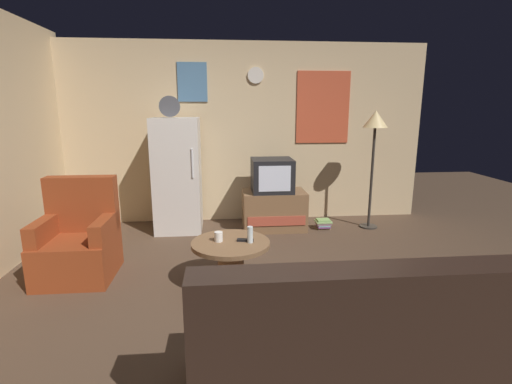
{
  "coord_description": "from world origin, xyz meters",
  "views": [
    {
      "loc": [
        -0.32,
        -3.01,
        1.65
      ],
      "look_at": [
        0.04,
        0.9,
        0.75
      ],
      "focal_mm": 26.52,
      "sensor_mm": 36.0,
      "label": 1
    }
  ],
  "objects_px": {
    "wine_glass": "(250,235)",
    "couch": "(348,354)",
    "crt_tv": "(272,175)",
    "standing_lamp": "(375,128)",
    "book_stack": "(323,224)",
    "tv_stand": "(274,210)",
    "armchair": "(79,243)",
    "fridge": "(178,175)",
    "mug_ceramic_white": "(219,237)",
    "coffee_table": "(231,264)",
    "remote_control": "(245,240)"
  },
  "relations": [
    {
      "from": "wine_glass",
      "to": "couch",
      "type": "height_order",
      "value": "couch"
    },
    {
      "from": "crt_tv",
      "to": "couch",
      "type": "distance_m",
      "value": 3.17
    },
    {
      "from": "standing_lamp",
      "to": "book_stack",
      "type": "distance_m",
      "value": 1.44
    },
    {
      "from": "tv_stand",
      "to": "book_stack",
      "type": "distance_m",
      "value": 0.7
    },
    {
      "from": "crt_tv",
      "to": "armchair",
      "type": "height_order",
      "value": "crt_tv"
    },
    {
      "from": "fridge",
      "to": "couch",
      "type": "height_order",
      "value": "fridge"
    },
    {
      "from": "book_stack",
      "to": "fridge",
      "type": "bearing_deg",
      "value": 175.28
    },
    {
      "from": "crt_tv",
      "to": "mug_ceramic_white",
      "type": "bearing_deg",
      "value": -113.42
    },
    {
      "from": "armchair",
      "to": "wine_glass",
      "type": "bearing_deg",
      "value": -14.27
    },
    {
      "from": "couch",
      "to": "book_stack",
      "type": "xyz_separation_m",
      "value": [
        0.7,
        3.06,
        -0.24
      ]
    },
    {
      "from": "fridge",
      "to": "standing_lamp",
      "type": "xyz_separation_m",
      "value": [
        2.6,
        -0.14,
        0.6
      ]
    },
    {
      "from": "fridge",
      "to": "armchair",
      "type": "distance_m",
      "value": 1.64
    },
    {
      "from": "wine_glass",
      "to": "book_stack",
      "type": "bearing_deg",
      "value": 55.05
    },
    {
      "from": "fridge",
      "to": "coffee_table",
      "type": "relative_size",
      "value": 2.46
    },
    {
      "from": "coffee_table",
      "to": "couch",
      "type": "relative_size",
      "value": 0.42
    },
    {
      "from": "tv_stand",
      "to": "standing_lamp",
      "type": "relative_size",
      "value": 0.53
    },
    {
      "from": "wine_glass",
      "to": "armchair",
      "type": "xyz_separation_m",
      "value": [
        -1.66,
        0.42,
        -0.18
      ]
    },
    {
      "from": "remote_control",
      "to": "book_stack",
      "type": "bearing_deg",
      "value": 66.05
    },
    {
      "from": "tv_stand",
      "to": "couch",
      "type": "relative_size",
      "value": 0.49
    },
    {
      "from": "fridge",
      "to": "couch",
      "type": "distance_m",
      "value": 3.49
    },
    {
      "from": "tv_stand",
      "to": "fridge",
      "type": "bearing_deg",
      "value": 176.54
    },
    {
      "from": "remote_control",
      "to": "book_stack",
      "type": "xyz_separation_m",
      "value": [
        1.17,
        1.58,
        -0.38
      ]
    },
    {
      "from": "fridge",
      "to": "standing_lamp",
      "type": "distance_m",
      "value": 2.68
    },
    {
      "from": "coffee_table",
      "to": "tv_stand",
      "type": "bearing_deg",
      "value": 69.14
    },
    {
      "from": "wine_glass",
      "to": "armchair",
      "type": "bearing_deg",
      "value": 165.73
    },
    {
      "from": "tv_stand",
      "to": "armchair",
      "type": "height_order",
      "value": "armchair"
    },
    {
      "from": "mug_ceramic_white",
      "to": "standing_lamp",
      "type": "bearing_deg",
      "value": 37.43
    },
    {
      "from": "couch",
      "to": "remote_control",
      "type": "bearing_deg",
      "value": 107.78
    },
    {
      "from": "mug_ceramic_white",
      "to": "coffee_table",
      "type": "bearing_deg",
      "value": -9.65
    },
    {
      "from": "tv_stand",
      "to": "wine_glass",
      "type": "distance_m",
      "value": 1.78
    },
    {
      "from": "fridge",
      "to": "mug_ceramic_white",
      "type": "distance_m",
      "value": 1.82
    },
    {
      "from": "mug_ceramic_white",
      "to": "book_stack",
      "type": "bearing_deg",
      "value": 47.81
    },
    {
      "from": "fridge",
      "to": "mug_ceramic_white",
      "type": "height_order",
      "value": "fridge"
    },
    {
      "from": "fridge",
      "to": "remote_control",
      "type": "bearing_deg",
      "value": -65.76
    },
    {
      "from": "mug_ceramic_white",
      "to": "remote_control",
      "type": "distance_m",
      "value": 0.25
    },
    {
      "from": "armchair",
      "to": "book_stack",
      "type": "height_order",
      "value": "armchair"
    },
    {
      "from": "wine_glass",
      "to": "mug_ceramic_white",
      "type": "relative_size",
      "value": 1.67
    },
    {
      "from": "crt_tv",
      "to": "standing_lamp",
      "type": "height_order",
      "value": "standing_lamp"
    },
    {
      "from": "book_stack",
      "to": "wine_glass",
      "type": "bearing_deg",
      "value": -124.95
    },
    {
      "from": "coffee_table",
      "to": "book_stack",
      "type": "relative_size",
      "value": 3.34
    },
    {
      "from": "wine_glass",
      "to": "standing_lamp",
      "type": "bearing_deg",
      "value": 42.59
    },
    {
      "from": "armchair",
      "to": "couch",
      "type": "distance_m",
      "value": 2.8
    },
    {
      "from": "wine_glass",
      "to": "mug_ceramic_white",
      "type": "xyz_separation_m",
      "value": [
        -0.28,
        0.06,
        -0.03
      ]
    },
    {
      "from": "crt_tv",
      "to": "fridge",
      "type": "bearing_deg",
      "value": 176.41
    },
    {
      "from": "tv_stand",
      "to": "book_stack",
      "type": "relative_size",
      "value": 3.9
    },
    {
      "from": "armchair",
      "to": "mug_ceramic_white",
      "type": "bearing_deg",
      "value": -14.93
    },
    {
      "from": "crt_tv",
      "to": "mug_ceramic_white",
      "type": "distance_m",
      "value": 1.81
    },
    {
      "from": "fridge",
      "to": "standing_lamp",
      "type": "relative_size",
      "value": 1.11
    },
    {
      "from": "coffee_table",
      "to": "standing_lamp",
      "type": "bearing_deg",
      "value": 39.27
    },
    {
      "from": "tv_stand",
      "to": "standing_lamp",
      "type": "bearing_deg",
      "value": -2.82
    }
  ]
}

